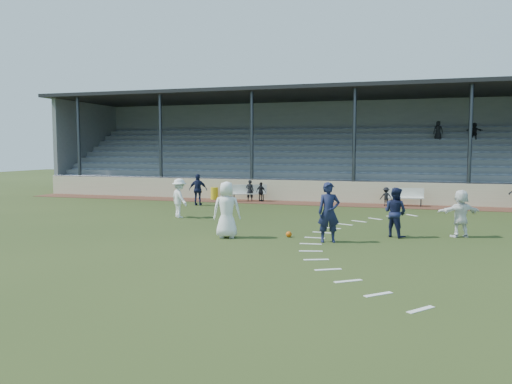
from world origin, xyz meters
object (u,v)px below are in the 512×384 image
bench_left (249,191)px  football (289,234)px  bench_right (404,195)px  player_navy_lead (329,212)px  trash_bin (214,193)px  player_white_lead (227,210)px

bench_left → football: bearing=-88.4°
bench_right → player_navy_lead: player_navy_lead is taller
player_navy_lead → bench_left: bearing=101.2°
bench_right → trash_bin: size_ratio=2.82×
football → player_white_lead: (-2.02, -0.70, 0.87)m
bench_right → player_white_lead: size_ratio=1.05×
bench_right → player_white_lead: 12.92m
player_white_lead → bench_right: bearing=-131.3°
trash_bin → football: trash_bin is taller
bench_left → football: (4.84, -10.86, -0.48)m
trash_bin → player_navy_lead: size_ratio=0.37×
football → player_navy_lead: player_navy_lead is taller
trash_bin → bench_right: bearing=-1.3°
player_white_lead → player_navy_lead: (3.47, 0.17, 0.01)m
trash_bin → player_navy_lead: (8.55, -11.61, 0.60)m
bench_right → player_navy_lead: bearing=-107.5°
football → trash_bin: bearing=122.7°
trash_bin → football: 13.16m
trash_bin → football: bearing=-57.3°
bench_right → football: (-3.80, -10.83, -0.48)m
trash_bin → player_white_lead: player_white_lead is taller
trash_bin → player_navy_lead: player_navy_lead is taller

